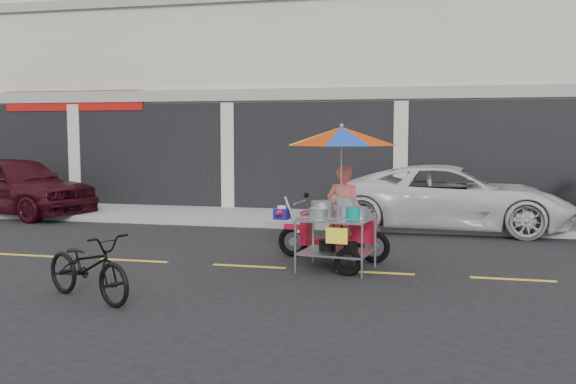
% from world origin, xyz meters
% --- Properties ---
extents(ground, '(90.00, 90.00, 0.00)m').
position_xyz_m(ground, '(0.00, 0.00, 0.00)').
color(ground, black).
extents(sidewalk, '(45.00, 3.00, 0.15)m').
position_xyz_m(sidewalk, '(0.00, 5.50, 0.07)').
color(sidewalk, gray).
rests_on(sidewalk, ground).
extents(shophouse_block, '(36.00, 8.11, 10.40)m').
position_xyz_m(shophouse_block, '(2.82, 10.59, 4.24)').
color(shophouse_block, beige).
rests_on(shophouse_block, ground).
extents(centerline, '(42.00, 0.10, 0.01)m').
position_xyz_m(centerline, '(0.00, 0.00, 0.00)').
color(centerline, gold).
rests_on(centerline, ground).
extents(maroon_sedan, '(4.88, 2.95, 1.55)m').
position_xyz_m(maroon_sedan, '(-9.64, 4.65, 0.78)').
color(maroon_sedan, black).
rests_on(maroon_sedan, ground).
extents(white_pickup, '(5.18, 2.51, 1.42)m').
position_xyz_m(white_pickup, '(1.20, 4.70, 0.71)').
color(white_pickup, silver).
rests_on(white_pickup, ground).
extents(near_bicycle, '(1.75, 1.24, 0.88)m').
position_xyz_m(near_bicycle, '(-3.40, -2.43, 0.44)').
color(near_bicycle, black).
rests_on(near_bicycle, ground).
extents(food_vendor_rig, '(2.26, 2.01, 2.27)m').
position_xyz_m(food_vendor_rig, '(-0.60, 0.37, 1.42)').
color(food_vendor_rig, black).
rests_on(food_vendor_rig, ground).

